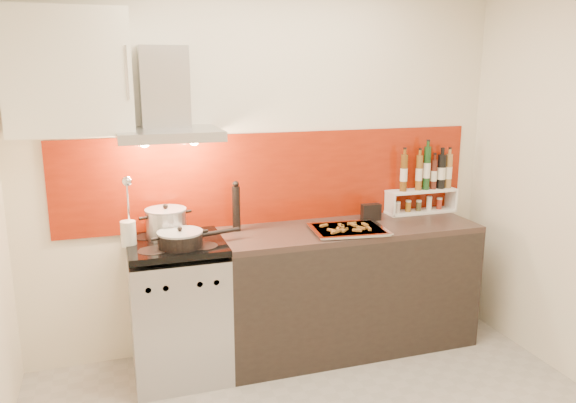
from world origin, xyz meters
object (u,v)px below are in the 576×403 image
object	(u,v)px
saute_pan	(181,239)
baking_tray	(348,229)
pepper_mill	(236,207)
range_stove	(179,310)
stock_pot	(166,223)
counter	(348,287)

from	to	relation	value
saute_pan	baking_tray	bearing A→B (deg)	0.61
pepper_mill	range_stove	bearing A→B (deg)	-160.94
saute_pan	pepper_mill	distance (m)	0.49
stock_pot	pepper_mill	xyz separation A→B (m)	(0.47, 0.05, 0.06)
counter	saute_pan	bearing A→B (deg)	-174.18
saute_pan	range_stove	bearing A→B (deg)	101.99
saute_pan	baking_tray	world-z (taller)	saute_pan
stock_pot	pepper_mill	distance (m)	0.48
stock_pot	baking_tray	distance (m)	1.20
range_stove	baking_tray	bearing A→B (deg)	-5.17
pepper_mill	baking_tray	bearing A→B (deg)	-19.50
baking_tray	pepper_mill	bearing A→B (deg)	160.50
stock_pot	baking_tray	world-z (taller)	stock_pot
range_stove	counter	distance (m)	1.20
stock_pot	pepper_mill	size ratio (longest dim) A/B	0.76
pepper_mill	baking_tray	distance (m)	0.77
stock_pot	baking_tray	xyz separation A→B (m)	(1.18, -0.20, -0.09)
counter	baking_tray	size ratio (longest dim) A/B	3.38
saute_pan	pepper_mill	xyz separation A→B (m)	(0.40, 0.26, 0.11)
range_stove	stock_pot	world-z (taller)	stock_pot
saute_pan	stock_pot	bearing A→B (deg)	106.93
range_stove	counter	xyz separation A→B (m)	(1.20, 0.00, 0.01)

